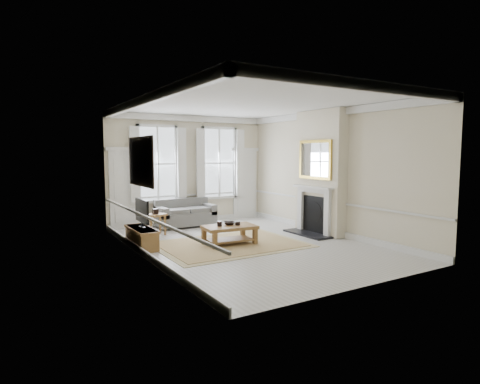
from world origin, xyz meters
TOP-DOWN VIEW (x-y plane):
  - floor at (0.00, 0.00)m, footprint 7.20×7.20m
  - ceiling at (0.00, 0.00)m, footprint 7.20×7.20m
  - back_wall at (0.00, 3.60)m, footprint 5.20×0.00m
  - left_wall at (-2.60, 0.00)m, footprint 0.00×7.20m
  - right_wall at (2.60, 0.00)m, footprint 0.00×7.20m
  - window_left at (-1.05, 3.55)m, footprint 1.26×0.20m
  - window_right at (1.05, 3.55)m, footprint 1.26×0.20m
  - door_left at (-2.05, 3.56)m, footprint 0.90×0.08m
  - door_right at (2.05, 3.56)m, footprint 0.90×0.08m
  - painting at (-2.56, 0.30)m, footprint 0.05×1.66m
  - chimney_breast at (2.43, 0.20)m, footprint 0.35×1.70m
  - hearth at (2.00, 0.20)m, footprint 0.55×1.50m
  - fireplace at (2.20, 0.20)m, footprint 0.21×1.45m
  - mirror at (2.21, 0.20)m, footprint 0.06×1.26m
  - sofa at (-0.38, 3.11)m, footprint 1.74×0.85m
  - side_table at (-1.56, 2.35)m, footprint 0.61×0.61m
  - rug at (-0.42, 0.25)m, footprint 3.50×2.60m
  - coffee_table at (-0.42, 0.25)m, footprint 1.33×0.87m
  - ceramic_pot_a at (-0.67, 0.30)m, footprint 0.12×0.12m
  - ceramic_pot_b at (-0.22, 0.20)m, footprint 0.12×0.12m
  - bowl at (-0.37, 0.35)m, footprint 0.39×0.39m
  - tv_stand at (-2.34, 1.09)m, footprint 0.42×1.31m
  - tv at (-2.32, 1.09)m, footprint 0.08×0.90m

SIDE VIEW (x-z plane):
  - floor at x=0.00m, z-range 0.00..0.00m
  - rug at x=-0.42m, z-range 0.00..0.02m
  - hearth at x=2.00m, z-range 0.00..0.05m
  - tv_stand at x=-2.34m, z-range 0.00..0.47m
  - sofa at x=-0.38m, z-range -0.07..0.77m
  - coffee_table at x=-0.42m, z-range 0.16..0.63m
  - side_table at x=-1.56m, z-range 0.18..0.75m
  - bowl at x=-0.37m, z-range 0.47..0.55m
  - ceramic_pot_b at x=-0.22m, z-range 0.47..0.56m
  - ceramic_pot_a at x=-0.67m, z-range 0.47..0.59m
  - fireplace at x=2.20m, z-range 0.07..1.40m
  - tv at x=-2.32m, z-range 0.52..1.20m
  - door_left at x=-2.05m, z-range 0.00..2.30m
  - door_right at x=2.05m, z-range 0.00..2.30m
  - back_wall at x=0.00m, z-range -0.90..4.30m
  - left_wall at x=-2.60m, z-range -1.90..5.30m
  - right_wall at x=2.60m, z-range -1.90..5.30m
  - chimney_breast at x=2.43m, z-range 0.01..3.39m
  - window_left at x=-1.05m, z-range 0.80..3.00m
  - window_right at x=1.05m, z-range 0.80..3.00m
  - painting at x=-2.56m, z-range 1.52..2.58m
  - mirror at x=2.21m, z-range 1.52..2.58m
  - ceiling at x=0.00m, z-range 3.40..3.40m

